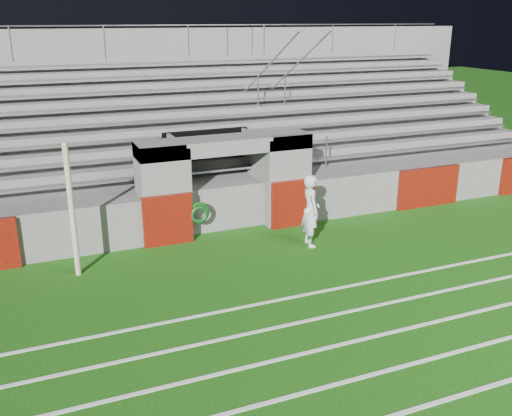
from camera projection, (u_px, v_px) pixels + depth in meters
name	position (u px, v px, depth m)	size (l,w,h in m)	color
ground	(278.00, 278.00, 13.03)	(90.00, 90.00, 0.00)	#154B0C
field_post	(72.00, 211.00, 12.71)	(0.13, 0.13, 3.12)	#C2B090
field_markings	(415.00, 409.00, 8.65)	(28.00, 8.09, 0.01)	white
stadium_structure	(182.00, 145.00, 19.54)	(26.00, 8.48, 5.42)	#5F5D5A
goalkeeper_with_ball	(311.00, 211.00, 14.61)	(0.54, 0.75, 1.90)	silver
hose_coil	(199.00, 213.00, 15.01)	(0.60, 0.15, 0.60)	#0D450F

